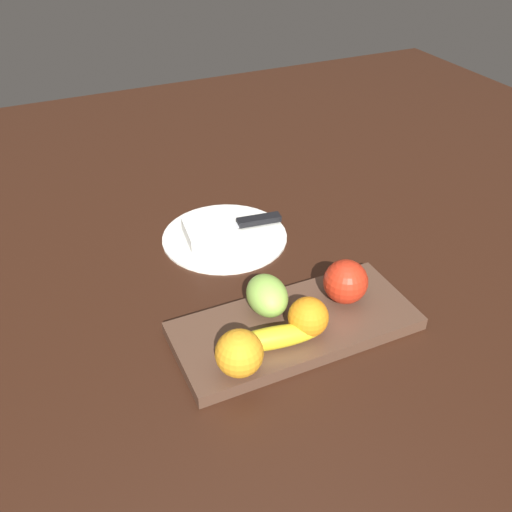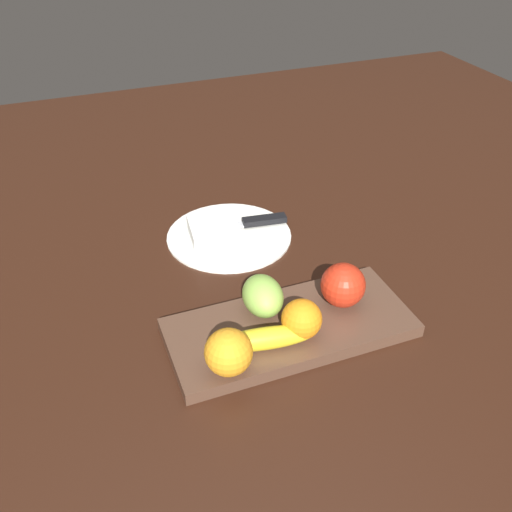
# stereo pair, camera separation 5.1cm
# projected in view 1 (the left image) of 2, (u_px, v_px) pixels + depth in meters

# --- Properties ---
(ground_plane) EXTENTS (2.40, 2.40, 0.00)m
(ground_plane) POSITION_uv_depth(u_px,v_px,m) (279.00, 319.00, 0.94)
(ground_plane) COLOR black
(fruit_tray) EXTENTS (0.39, 0.17, 0.02)m
(fruit_tray) POSITION_uv_depth(u_px,v_px,m) (295.00, 326.00, 0.90)
(fruit_tray) COLOR brown
(fruit_tray) RESTS_ON ground_plane
(apple) EXTENTS (0.07, 0.07, 0.07)m
(apple) POSITION_uv_depth(u_px,v_px,m) (346.00, 282.00, 0.92)
(apple) COLOR red
(apple) RESTS_ON fruit_tray
(banana) EXTENTS (0.16, 0.06, 0.03)m
(banana) POSITION_uv_depth(u_px,v_px,m) (273.00, 338.00, 0.84)
(banana) COLOR yellow
(banana) RESTS_ON fruit_tray
(orange_near_apple) EXTENTS (0.07, 0.07, 0.07)m
(orange_near_apple) POSITION_uv_depth(u_px,v_px,m) (239.00, 353.00, 0.79)
(orange_near_apple) COLOR orange
(orange_near_apple) RESTS_ON fruit_tray
(orange_near_banana) EXTENTS (0.06, 0.06, 0.06)m
(orange_near_banana) POSITION_uv_depth(u_px,v_px,m) (308.00, 317.00, 0.86)
(orange_near_banana) COLOR orange
(orange_near_banana) RESTS_ON fruit_tray
(grape_bunch) EXTENTS (0.07, 0.09, 0.06)m
(grape_bunch) POSITION_uv_depth(u_px,v_px,m) (267.00, 295.00, 0.90)
(grape_bunch) COLOR #8DBE4B
(grape_bunch) RESTS_ON fruit_tray
(dinner_plate) EXTENTS (0.25, 0.25, 0.01)m
(dinner_plate) POSITION_uv_depth(u_px,v_px,m) (225.00, 236.00, 1.13)
(dinner_plate) COLOR white
(dinner_plate) RESTS_ON ground_plane
(folded_napkin) EXTENTS (0.10, 0.11, 0.03)m
(folded_napkin) POSITION_uv_depth(u_px,v_px,m) (210.00, 232.00, 1.11)
(folded_napkin) COLOR white
(folded_napkin) RESTS_ON dinner_plate
(knife) EXTENTS (0.18, 0.05, 0.01)m
(knife) POSITION_uv_depth(u_px,v_px,m) (252.00, 221.00, 1.16)
(knife) COLOR silver
(knife) RESTS_ON dinner_plate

